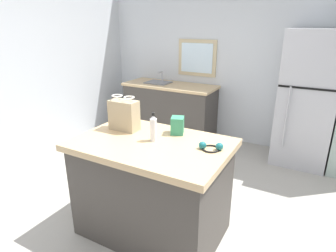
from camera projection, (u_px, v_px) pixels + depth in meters
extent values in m
plane|color=#ADA89E|center=(175.00, 228.00, 2.84)|extent=(6.14, 6.14, 0.00)
cube|color=silver|center=(252.00, 60.00, 4.47)|extent=(5.11, 0.10, 2.71)
cube|color=#CCB78C|center=(197.00, 58.00, 4.83)|extent=(0.68, 0.04, 0.60)
cube|color=white|center=(197.00, 58.00, 4.82)|extent=(0.56, 0.02, 0.48)
cube|color=#423D38|center=(152.00, 191.00, 2.67)|extent=(1.27, 0.82, 0.87)
cube|color=tan|center=(151.00, 145.00, 2.52)|extent=(1.35, 0.90, 0.06)
cube|color=#B7B7BC|center=(307.00, 100.00, 3.89)|extent=(0.71, 0.62, 1.84)
cube|color=black|center=(308.00, 88.00, 3.56)|extent=(0.70, 0.01, 0.02)
cylinder|color=#B7B7BC|center=(286.00, 118.00, 3.76)|extent=(0.02, 0.02, 0.83)
cube|color=#423D38|center=(170.00, 111.00, 5.03)|extent=(1.54, 0.60, 0.88)
cube|color=tan|center=(170.00, 85.00, 4.87)|extent=(1.58, 0.64, 0.04)
cube|color=slate|center=(158.00, 86.00, 4.99)|extent=(0.40, 0.32, 0.14)
cylinder|color=#B7B7BC|center=(162.00, 77.00, 5.06)|extent=(0.03, 0.03, 0.18)
cylinder|color=#B7B7BC|center=(160.00, 72.00, 4.97)|extent=(0.02, 0.14, 0.02)
cube|color=tan|center=(124.00, 115.00, 2.74)|extent=(0.28, 0.15, 0.29)
torus|color=white|center=(117.00, 96.00, 2.71)|extent=(0.10, 0.10, 0.01)
torus|color=white|center=(129.00, 97.00, 2.65)|extent=(0.10, 0.10, 0.01)
cube|color=#388E66|center=(177.00, 125.00, 2.66)|extent=(0.15, 0.16, 0.16)
cylinder|color=white|center=(153.00, 130.00, 2.49)|extent=(0.06, 0.06, 0.20)
cone|color=white|center=(153.00, 117.00, 2.45)|extent=(0.05, 0.05, 0.03)
cylinder|color=black|center=(153.00, 114.00, 2.45)|extent=(0.03, 0.03, 0.02)
torus|color=black|center=(211.00, 149.00, 2.35)|extent=(0.19, 0.19, 0.01)
sphere|color=#19666B|center=(203.00, 145.00, 2.35)|extent=(0.06, 0.06, 0.06)
sphere|color=#19666B|center=(219.00, 147.00, 2.33)|extent=(0.06, 0.06, 0.06)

